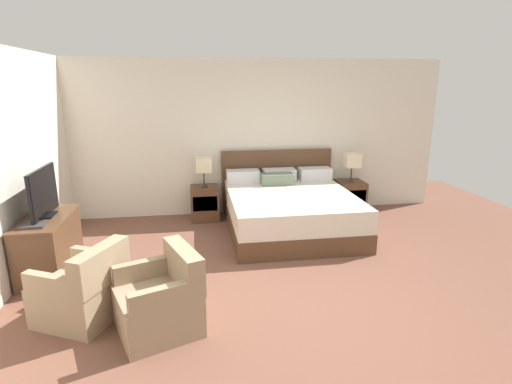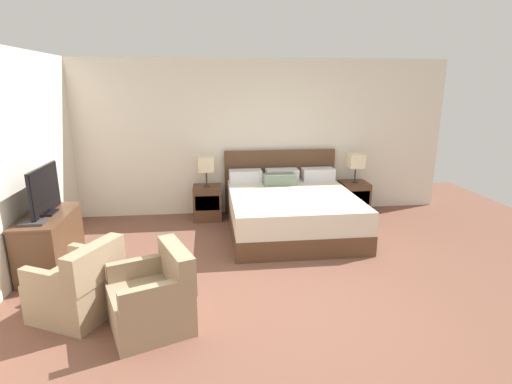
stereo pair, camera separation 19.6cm
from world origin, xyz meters
TOP-DOWN VIEW (x-y plane):
  - ground_plane at (0.00, 0.00)m, footprint 9.68×9.68m
  - wall_back at (0.00, 3.26)m, footprint 6.93×0.06m
  - wall_left at (-2.89, 1.31)m, footprint 0.06×5.03m
  - bed at (0.56, 2.19)m, footprint 1.93×2.10m
  - nightstand_left at (-0.71, 2.93)m, footprint 0.46×0.47m
  - nightstand_right at (1.83, 2.93)m, footprint 0.46×0.47m
  - table_lamp_left at (-0.71, 2.93)m, footprint 0.26×0.26m
  - table_lamp_right at (1.83, 2.93)m, footprint 0.26×0.26m
  - dresser at (-2.60, 1.21)m, footprint 0.49×1.06m
  - tv at (-2.60, 1.26)m, footprint 0.18×0.81m
  - book_red_cover at (-2.62, 0.89)m, footprint 0.26×0.20m
  - armchair_by_window at (-1.95, 0.14)m, footprint 0.92×0.92m
  - armchair_companion at (-1.20, -0.15)m, footprint 0.89×0.88m

SIDE VIEW (x-z plane):
  - ground_plane at x=0.00m, z-range 0.00..0.00m
  - nightstand_left at x=-0.71m, z-range 0.00..0.55m
  - nightstand_right at x=1.83m, z-range 0.00..0.55m
  - armchair_by_window at x=-1.95m, z-range -0.10..0.66m
  - armchair_companion at x=-1.20m, z-range -0.10..0.66m
  - bed at x=0.56m, z-range -0.22..0.88m
  - dresser at x=-2.60m, z-range 0.01..0.72m
  - book_red_cover at x=-2.62m, z-range 0.70..0.74m
  - table_lamp_left at x=-0.71m, z-range 0.68..1.18m
  - table_lamp_right at x=1.83m, z-range 0.68..1.18m
  - tv at x=-2.60m, z-range 0.70..1.27m
  - wall_back at x=0.00m, z-range 0.00..2.62m
  - wall_left at x=-2.89m, z-range 0.00..2.62m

